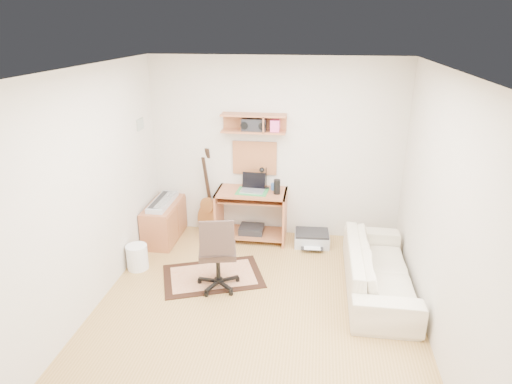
# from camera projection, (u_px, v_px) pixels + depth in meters

# --- Properties ---
(floor) EXTENTS (3.60, 4.00, 0.01)m
(floor) POSITION_uv_depth(u_px,v_px,m) (256.00, 309.00, 5.00)
(floor) COLOR #AE8548
(floor) RESTS_ON ground
(ceiling) EXTENTS (3.60, 4.00, 0.01)m
(ceiling) POSITION_uv_depth(u_px,v_px,m) (256.00, 69.00, 4.07)
(ceiling) COLOR white
(ceiling) RESTS_ON ground
(back_wall) EXTENTS (3.60, 0.01, 2.60)m
(back_wall) POSITION_uv_depth(u_px,v_px,m) (276.00, 150.00, 6.39)
(back_wall) COLOR beige
(back_wall) RESTS_ON ground
(left_wall) EXTENTS (0.01, 4.00, 2.60)m
(left_wall) POSITION_uv_depth(u_px,v_px,m) (89.00, 193.00, 4.77)
(left_wall) COLOR beige
(left_wall) RESTS_ON ground
(right_wall) EXTENTS (0.01, 4.00, 2.60)m
(right_wall) POSITION_uv_depth(u_px,v_px,m) (442.00, 211.00, 4.30)
(right_wall) COLOR beige
(right_wall) RESTS_ON ground
(wall_shelf) EXTENTS (0.90, 0.25, 0.26)m
(wall_shelf) POSITION_uv_depth(u_px,v_px,m) (254.00, 123.00, 6.17)
(wall_shelf) COLOR #A9603B
(wall_shelf) RESTS_ON back_wall
(cork_board) EXTENTS (0.64, 0.03, 0.49)m
(cork_board) POSITION_uv_depth(u_px,v_px,m) (255.00, 158.00, 6.45)
(cork_board) COLOR #A87B54
(cork_board) RESTS_ON back_wall
(wall_photo) EXTENTS (0.02, 0.20, 0.15)m
(wall_photo) POSITION_uv_depth(u_px,v_px,m) (140.00, 124.00, 6.01)
(wall_photo) COLOR #4C8CBF
(wall_photo) RESTS_ON left_wall
(desk) EXTENTS (1.00, 0.55, 0.75)m
(desk) POSITION_uv_depth(u_px,v_px,m) (252.00, 215.00, 6.50)
(desk) COLOR #A9603B
(desk) RESTS_ON floor
(laptop) EXTENTS (0.35, 0.35, 0.25)m
(laptop) POSITION_uv_depth(u_px,v_px,m) (252.00, 183.00, 6.30)
(laptop) COLOR silver
(laptop) RESTS_ON desk
(speaker) EXTENTS (0.09, 0.09, 0.21)m
(speaker) POSITION_uv_depth(u_px,v_px,m) (277.00, 187.00, 6.23)
(speaker) COLOR black
(speaker) RESTS_ON desk
(desk_lamp) EXTENTS (0.11, 0.11, 0.33)m
(desk_lamp) POSITION_uv_depth(u_px,v_px,m) (266.00, 178.00, 6.41)
(desk_lamp) COLOR black
(desk_lamp) RESTS_ON desk
(pencil_cup) EXTENTS (0.07, 0.07, 0.10)m
(pencil_cup) POSITION_uv_depth(u_px,v_px,m) (273.00, 187.00, 6.40)
(pencil_cup) COLOR #33589A
(pencil_cup) RESTS_ON desk
(boombox) EXTENTS (0.33, 0.15, 0.17)m
(boombox) POSITION_uv_depth(u_px,v_px,m) (254.00, 125.00, 6.17)
(boombox) COLOR black
(boombox) RESTS_ON wall_shelf
(rug) EXTENTS (1.42, 1.18, 0.02)m
(rug) POSITION_uv_depth(u_px,v_px,m) (213.00, 276.00, 5.63)
(rug) COLOR beige
(rug) RESTS_ON floor
(task_chair) EXTENTS (0.59, 0.59, 0.96)m
(task_chair) POSITION_uv_depth(u_px,v_px,m) (218.00, 251.00, 5.25)
(task_chair) COLOR #33251E
(task_chair) RESTS_ON floor
(cabinet) EXTENTS (0.40, 0.90, 0.55)m
(cabinet) POSITION_uv_depth(u_px,v_px,m) (164.00, 221.00, 6.54)
(cabinet) COLOR #A9603B
(cabinet) RESTS_ON floor
(music_keyboard) EXTENTS (0.24, 0.76, 0.07)m
(music_keyboard) POSITION_uv_depth(u_px,v_px,m) (163.00, 202.00, 6.43)
(music_keyboard) COLOR #B2B5BA
(music_keyboard) RESTS_ON cabinet
(guitar) EXTENTS (0.40, 0.33, 1.29)m
(guitar) POSITION_uv_depth(u_px,v_px,m) (207.00, 192.00, 6.62)
(guitar) COLOR #9E6230
(guitar) RESTS_ON floor
(waste_basket) EXTENTS (0.36, 0.36, 0.33)m
(waste_basket) POSITION_uv_depth(u_px,v_px,m) (137.00, 257.00, 5.77)
(waste_basket) COLOR white
(waste_basket) RESTS_ON floor
(printer) EXTENTS (0.51, 0.41, 0.19)m
(printer) POSITION_uv_depth(u_px,v_px,m) (312.00, 239.00, 6.43)
(printer) COLOR #A5A8AA
(printer) RESTS_ON floor
(sofa) EXTENTS (0.55, 1.88, 0.73)m
(sofa) POSITION_uv_depth(u_px,v_px,m) (379.00, 262.00, 5.25)
(sofa) COLOR beige
(sofa) RESTS_ON floor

